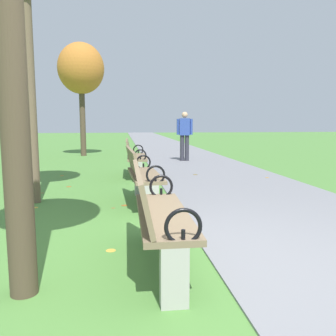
{
  "coord_description": "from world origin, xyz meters",
  "views": [
    {
      "loc": [
        -0.82,
        -2.94,
        1.31
      ],
      "look_at": [
        -0.05,
        2.74,
        0.55
      ],
      "focal_mm": 37.24,
      "sensor_mm": 36.0,
      "label": 1
    }
  ],
  "objects": [
    {
      "name": "pedestrian_walking",
      "position": [
        1.28,
        8.48,
        0.93
      ],
      "size": [
        0.53,
        0.27,
        1.62
      ],
      "color": "#2D2D38",
      "rests_on": "paved_walkway"
    },
    {
      "name": "tree_3",
      "position": [
        -2.27,
        10.91,
        3.28
      ],
      "size": [
        1.74,
        1.74,
        4.27
      ],
      "color": "#4C3D2D",
      "rests_on": "ground"
    },
    {
      "name": "paved_walkway",
      "position": [
        1.52,
        18.0,
        0.01
      ],
      "size": [
        3.03,
        44.0,
        0.02
      ],
      "primitive_type": "cube",
      "color": "slate",
      "rests_on": "ground"
    },
    {
      "name": "park_bench_2",
      "position": [
        -0.5,
        2.51,
        0.49
      ],
      "size": [
        0.54,
        1.62,
        0.9
      ],
      "color": "#7A664C",
      "rests_on": "ground"
    },
    {
      "name": "park_bench_1",
      "position": [
        -0.5,
        0.12,
        0.49
      ],
      "size": [
        0.49,
        1.61,
        0.9
      ],
      "color": "#7A664C",
      "rests_on": "ground"
    },
    {
      "name": "scattered_leaves",
      "position": [
        -0.26,
        2.36,
        0.01
      ],
      "size": [
        4.94,
        7.68,
        0.02
      ],
      "color": "gold",
      "rests_on": "ground"
    },
    {
      "name": "ground_plane",
      "position": [
        0.0,
        0.0,
        0.0
      ],
      "size": [
        80.0,
        80.0,
        0.0
      ],
      "primitive_type": "plane",
      "color": "#4C7F38"
    },
    {
      "name": "park_bench_3",
      "position": [
        -0.5,
        5.36,
        0.49
      ],
      "size": [
        0.5,
        1.61,
        0.9
      ],
      "color": "#7A664C",
      "rests_on": "ground"
    }
  ]
}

